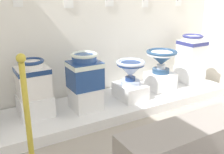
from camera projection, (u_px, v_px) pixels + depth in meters
name	position (u px, v px, depth m)	size (l,w,h in m)	color
display_platform	(108.00, 106.00, 3.25)	(3.49, 0.81, 0.12)	white
plinth_block_pale_glazed	(35.00, 105.00, 2.84)	(0.35, 0.33, 0.23)	white
antique_toilet_pale_glazed	(33.00, 78.00, 2.74)	(0.33, 0.30, 0.40)	white
plinth_block_rightmost	(86.00, 98.00, 3.01)	(0.31, 0.32, 0.25)	white
antique_toilet_rightmost	(85.00, 70.00, 2.90)	(0.35, 0.31, 0.40)	#284886
plinth_block_leftmost	(130.00, 91.00, 3.31)	(0.32, 0.40, 0.18)	white
antique_toilet_leftmost	(130.00, 69.00, 3.22)	(0.36, 0.36, 0.30)	silver
plinth_block_broad_patterned	(160.00, 81.00, 3.62)	(0.35, 0.32, 0.23)	white
antique_toilet_broad_patterned	(162.00, 58.00, 3.52)	(0.42, 0.42, 0.31)	navy
plinth_block_slender_white	(189.00, 74.00, 3.94)	(0.34, 0.32, 0.23)	white
antique_toilet_slender_white	(192.00, 50.00, 3.83)	(0.32, 0.33, 0.47)	white
info_placard_second	(18.00, 1.00, 2.79)	(0.10, 0.01, 0.11)	white
info_placard_third	(68.00, 1.00, 3.06)	(0.12, 0.01, 0.15)	white
info_placard_fourth	(109.00, 2.00, 3.33)	(0.12, 0.01, 0.11)	white
info_placard_fifth	(145.00, 2.00, 3.61)	(0.10, 0.01, 0.13)	white
info_placard_sixth	(179.00, 2.00, 3.92)	(0.11, 0.01, 0.12)	white
stanchion_post_near_left	(31.00, 147.00, 1.88)	(0.22, 0.22, 1.04)	gold
museum_bench	(186.00, 148.00, 2.13)	(1.18, 0.36, 0.40)	gray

